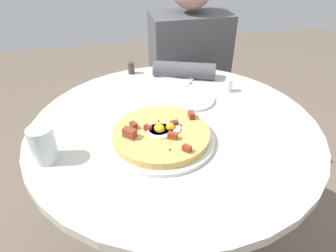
% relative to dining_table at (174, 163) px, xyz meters
% --- Properties ---
extents(ground_plane, '(6.00, 6.00, 0.00)m').
position_rel_dining_table_xyz_m(ground_plane, '(0.00, 0.00, -0.56)').
color(ground_plane, '#6B5B4C').
extents(dining_table, '(0.94, 0.94, 0.73)m').
position_rel_dining_table_xyz_m(dining_table, '(0.00, 0.00, 0.00)').
color(dining_table, beige).
rests_on(dining_table, ground_plane).
extents(person_seated, '(0.42, 0.48, 1.14)m').
position_rel_dining_table_xyz_m(person_seated, '(-0.22, -0.59, -0.05)').
color(person_seated, '#2D2D33').
rests_on(person_seated, ground_plane).
extents(pizza_plate, '(0.32, 0.32, 0.01)m').
position_rel_dining_table_xyz_m(pizza_plate, '(0.06, 0.08, 0.18)').
color(pizza_plate, silver).
rests_on(pizza_plate, dining_table).
extents(breakfast_pizza, '(0.29, 0.29, 0.05)m').
position_rel_dining_table_xyz_m(breakfast_pizza, '(0.06, 0.08, 0.20)').
color(breakfast_pizza, tan).
rests_on(breakfast_pizza, pizza_plate).
extents(bread_plate, '(0.17, 0.17, 0.01)m').
position_rel_dining_table_xyz_m(bread_plate, '(-0.10, -0.13, 0.18)').
color(bread_plate, silver).
rests_on(bread_plate, dining_table).
extents(napkin, '(0.22, 0.22, 0.00)m').
position_rel_dining_table_xyz_m(napkin, '(-0.08, -0.33, 0.18)').
color(napkin, white).
rests_on(napkin, dining_table).
extents(fork, '(0.15, 0.12, 0.00)m').
position_rel_dining_table_xyz_m(fork, '(-0.07, -0.32, 0.18)').
color(fork, silver).
rests_on(fork, napkin).
extents(knife, '(0.15, 0.12, 0.00)m').
position_rel_dining_table_xyz_m(knife, '(-0.09, -0.35, 0.18)').
color(knife, silver).
rests_on(knife, napkin).
extents(water_glass, '(0.07, 0.07, 0.10)m').
position_rel_dining_table_xyz_m(water_glass, '(0.39, 0.10, 0.23)').
color(water_glass, silver).
rests_on(water_glass, dining_table).
extents(salt_shaker, '(0.03, 0.03, 0.05)m').
position_rel_dining_table_xyz_m(salt_shaker, '(-0.26, -0.17, 0.20)').
color(salt_shaker, white).
rests_on(salt_shaker, dining_table).
extents(pepper_shaker, '(0.03, 0.03, 0.05)m').
position_rel_dining_table_xyz_m(pepper_shaker, '(0.09, -0.42, 0.20)').
color(pepper_shaker, '#3F3833').
rests_on(pepper_shaker, dining_table).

